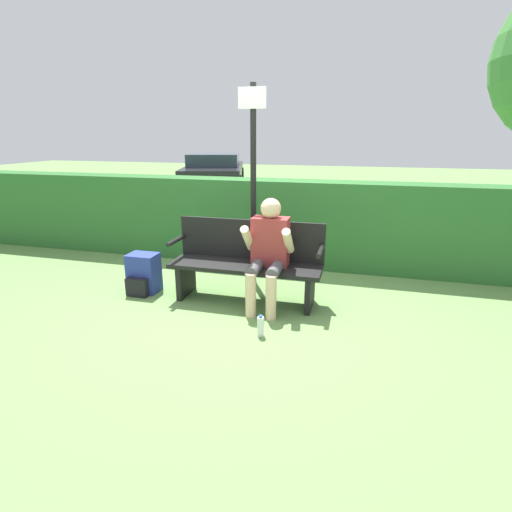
{
  "coord_description": "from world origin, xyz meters",
  "views": [
    {
      "loc": [
        1.2,
        -4.04,
        1.84
      ],
      "look_at": [
        0.15,
        -0.1,
        0.58
      ],
      "focal_mm": 28.0,
      "sensor_mm": 36.0,
      "label": 1
    }
  ],
  "objects": [
    {
      "name": "park_bench",
      "position": [
        0.0,
        0.07,
        0.45
      ],
      "size": [
        1.7,
        0.48,
        0.9
      ],
      "color": "black",
      "rests_on": "ground"
    },
    {
      "name": "signpost",
      "position": [
        -0.07,
        0.59,
        1.33
      ],
      "size": [
        0.32,
        0.09,
        2.38
      ],
      "color": "black",
      "rests_on": "ground"
    },
    {
      "name": "ground_plane",
      "position": [
        0.0,
        0.0,
        0.0
      ],
      "size": [
        40.0,
        40.0,
        0.0
      ],
      "primitive_type": "plane",
      "color": "#668E4C"
    },
    {
      "name": "water_bottle",
      "position": [
        0.37,
        -0.76,
        0.1
      ],
      "size": [
        0.06,
        0.06,
        0.21
      ],
      "color": "white",
      "rests_on": "ground"
    },
    {
      "name": "hedge_back",
      "position": [
        0.0,
        1.49,
        0.6
      ],
      "size": [
        12.0,
        0.48,
        1.21
      ],
      "color": "#2D662D",
      "rests_on": "ground"
    },
    {
      "name": "person_seated",
      "position": [
        0.27,
        -0.05,
        0.65
      ],
      "size": [
        0.53,
        0.59,
        1.18
      ],
      "color": "#993333",
      "rests_on": "ground"
    },
    {
      "name": "parked_car",
      "position": [
        -3.84,
        9.23,
        0.57
      ],
      "size": [
        3.02,
        4.79,
        1.18
      ],
      "rotation": [
        0.0,
        0.0,
        1.84
      ],
      "color": "black",
      "rests_on": "ground"
    },
    {
      "name": "backpack",
      "position": [
        -1.26,
        -0.05,
        0.22
      ],
      "size": [
        0.35,
        0.35,
        0.47
      ],
      "color": "#283893",
      "rests_on": "ground"
    }
  ]
}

